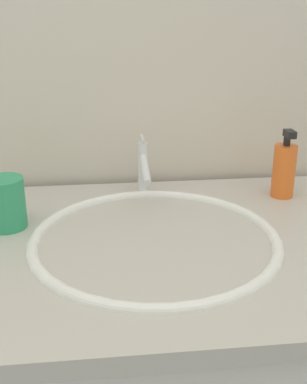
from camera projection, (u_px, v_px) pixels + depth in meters
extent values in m
cube|color=beige|center=(124.00, 32.00, 1.14)|extent=(2.26, 0.04, 2.40)
cube|color=#BCB7AD|center=(138.00, 248.00, 0.94)|extent=(1.06, 0.66, 0.03)
ellipsoid|color=white|center=(155.00, 264.00, 0.95)|extent=(0.43, 0.43, 0.10)
torus|color=white|center=(155.00, 241.00, 0.93)|extent=(0.49, 0.49, 0.02)
cylinder|color=#595B60|center=(155.00, 285.00, 0.97)|extent=(0.03, 0.03, 0.01)
cylinder|color=silver|center=(143.00, 168.00, 1.15)|extent=(0.02, 0.02, 0.13)
cylinder|color=silver|center=(145.00, 169.00, 1.09)|extent=(0.02, 0.11, 0.05)
cylinder|color=silver|center=(142.00, 138.00, 1.13)|extent=(0.01, 0.05, 0.01)
cylinder|color=#2D9966|center=(5.00, 203.00, 0.97)|extent=(0.08, 0.08, 0.11)
cylinder|color=orange|center=(284.00, 171.00, 1.13)|extent=(0.05, 0.05, 0.13)
cylinder|color=black|center=(287.00, 141.00, 1.10)|extent=(0.02, 0.02, 0.02)
cube|color=black|center=(290.00, 134.00, 1.08)|extent=(0.02, 0.04, 0.02)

